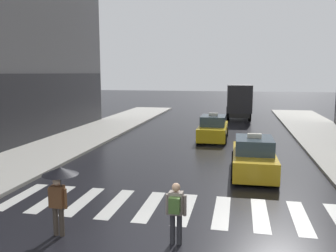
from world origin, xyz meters
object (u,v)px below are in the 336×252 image
(box_truck, at_px, (239,100))
(pedestrian_with_umbrella, at_px, (59,183))
(taxi_lead, at_px, (254,157))
(taxi_second, at_px, (213,129))
(pedestrian_with_backpack, at_px, (176,209))

(box_truck, bearing_deg, pedestrian_with_umbrella, -99.76)
(taxi_lead, bearing_deg, taxi_second, 106.94)
(taxi_lead, distance_m, box_truck, 19.47)
(taxi_second, xyz_separation_m, box_truck, (1.59, 11.65, 1.13))
(box_truck, distance_m, pedestrian_with_umbrella, 27.18)
(taxi_lead, distance_m, pedestrian_with_umbrella, 9.15)
(pedestrian_with_backpack, bearing_deg, pedestrian_with_umbrella, -177.78)
(taxi_lead, xyz_separation_m, pedestrian_with_umbrella, (-5.38, -7.36, 0.79))
(taxi_lead, xyz_separation_m, pedestrian_with_backpack, (-2.22, -7.24, 0.25))
(taxi_second, relative_size, pedestrian_with_umbrella, 2.34)
(taxi_lead, bearing_deg, pedestrian_with_umbrella, -126.17)
(taxi_second, bearing_deg, pedestrian_with_umbrella, -101.26)
(taxi_second, distance_m, box_truck, 11.81)
(pedestrian_with_umbrella, height_order, pedestrian_with_backpack, pedestrian_with_umbrella)
(taxi_second, distance_m, pedestrian_with_backpack, 15.01)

